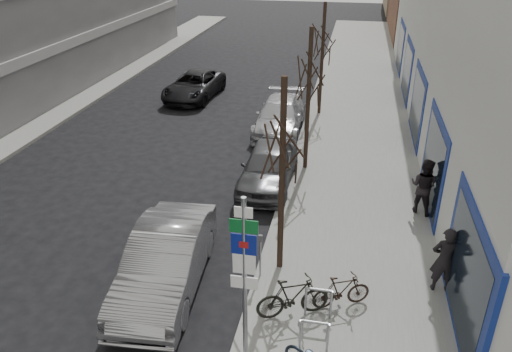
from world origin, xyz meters
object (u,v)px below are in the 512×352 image
at_px(bike_far_inner, 341,291).
at_px(pedestrian_far, 424,186).
at_px(tree_mid, 310,67).
at_px(tree_far, 324,33).
at_px(highway_sign_pole, 244,275).
at_px(lane_car, 194,85).
at_px(parked_car_back, 279,116).
at_px(parked_car_front, 166,261).
at_px(parked_car_mid, 268,166).
at_px(tree_near, 283,133).
at_px(meter_mid, 289,164).
at_px(meter_front, 260,251).
at_px(meter_back, 305,114).
at_px(bike_rack, 314,333).
at_px(bike_mid_inner, 293,297).
at_px(pedestrian_near, 445,260).

bearing_deg(bike_far_inner, pedestrian_far, -49.11).
relative_size(tree_mid, tree_far, 1.00).
height_order(highway_sign_pole, lane_car, highway_sign_pole).
bearing_deg(parked_car_back, parked_car_front, -96.50).
bearing_deg(highway_sign_pole, tree_far, 89.31).
relative_size(parked_car_mid, pedestrian_far, 2.36).
distance_m(tree_near, parked_car_back, 11.12).
distance_m(meter_mid, parked_car_back, 5.60).
distance_m(tree_near, bike_far_inner, 4.11).
bearing_deg(pedestrian_far, tree_near, 73.86).
relative_size(meter_front, meter_back, 1.00).
distance_m(meter_front, meter_back, 11.00).
xyz_separation_m(parked_car_front, pedestrian_far, (6.89, 5.10, 0.28)).
bearing_deg(bike_rack, parked_car_back, 101.98).
height_order(highway_sign_pole, parked_car_mid, highway_sign_pole).
distance_m(lane_car, pedestrian_far, 15.51).
bearing_deg(lane_car, bike_far_inner, -57.54).
xyz_separation_m(bike_far_inner, pedestrian_far, (2.37, 5.14, 0.50)).
distance_m(tree_near, meter_front, 3.26).
xyz_separation_m(parked_car_mid, lane_car, (-5.86, 9.58, -0.06)).
bearing_deg(parked_car_mid, parked_car_front, -103.73).
distance_m(bike_mid_inner, pedestrian_far, 6.70).
distance_m(meter_mid, lane_car, 11.66).
height_order(meter_mid, parked_car_mid, parked_car_mid).
bearing_deg(parked_car_front, meter_mid, 64.90).
distance_m(meter_front, parked_car_back, 11.04).
relative_size(tree_mid, meter_back, 4.33).
bearing_deg(tree_far, lane_car, 167.21).
relative_size(highway_sign_pole, parked_car_back, 0.83).
height_order(highway_sign_pole, tree_near, tree_near).
height_order(parked_car_mid, parked_car_back, parked_car_mid).
height_order(meter_front, meter_mid, same).
bearing_deg(highway_sign_pole, bike_far_inner, 48.95).
relative_size(tree_far, bike_far_inner, 3.66).
bearing_deg(meter_back, tree_far, 79.80).
distance_m(tree_far, pedestrian_near, 14.16).
height_order(bike_rack, tree_near, tree_near).
height_order(meter_front, parked_car_back, parked_car_back).
height_order(parked_car_front, parked_car_back, parked_car_front).
xyz_separation_m(parked_car_front, parked_car_mid, (1.60, 6.30, -0.06)).
bearing_deg(bike_rack, tree_mid, 97.28).
xyz_separation_m(parked_car_front, parked_car_back, (1.16, 11.74, -0.09)).
relative_size(meter_mid, parked_car_mid, 0.28).
distance_m(tree_far, meter_mid, 8.62).
xyz_separation_m(bike_far_inner, parked_car_mid, (-2.92, 6.34, 0.16)).
distance_m(tree_mid, bike_far_inner, 8.73).
height_order(meter_back, pedestrian_far, pedestrian_far).
bearing_deg(pedestrian_near, parked_car_front, 5.79).
bearing_deg(bike_far_inner, pedestrian_near, -89.95).
bearing_deg(meter_mid, pedestrian_near, -48.11).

